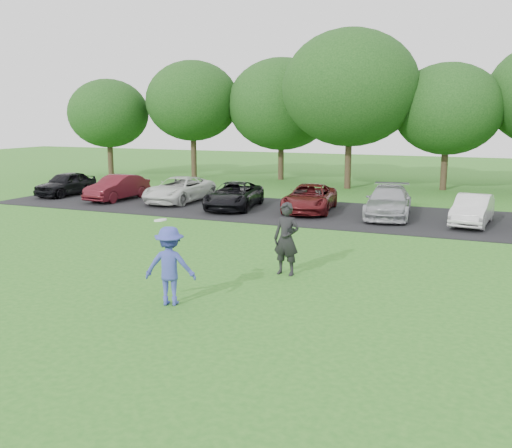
{
  "coord_description": "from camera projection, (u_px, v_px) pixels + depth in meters",
  "views": [
    {
      "loc": [
        5.49,
        -9.66,
        4.02
      ],
      "look_at": [
        0.0,
        3.5,
        1.3
      ],
      "focal_mm": 40.0,
      "sensor_mm": 36.0,
      "label": 1
    }
  ],
  "objects": [
    {
      "name": "ground",
      "position": [
        190.0,
        316.0,
        11.58
      ],
      "size": [
        100.0,
        100.0,
        0.0
      ],
      "primitive_type": "plane",
      "color": "#286D1F",
      "rests_on": "ground"
    },
    {
      "name": "frisbee_player",
      "position": [
        170.0,
        266.0,
        12.2
      ],
      "size": [
        1.24,
        0.93,
        1.85
      ],
      "color": "#3B44A6",
      "rests_on": "ground"
    },
    {
      "name": "parking_lot",
      "position": [
        345.0,
        215.0,
        23.37
      ],
      "size": [
        32.0,
        6.5,
        0.03
      ],
      "primitive_type": "cube",
      "color": "black",
      "rests_on": "ground"
    },
    {
      "name": "parked_cars",
      "position": [
        335.0,
        200.0,
        23.39
      ],
      "size": [
        30.17,
        4.96,
        1.22
      ],
      "color": "black",
      "rests_on": "parking_lot"
    },
    {
      "name": "camera_bystander",
      "position": [
        286.0,
        239.0,
        14.48
      ],
      "size": [
        0.72,
        0.5,
        1.87
      ],
      "color": "black",
      "rests_on": "ground"
    },
    {
      "name": "tree_row",
      "position": [
        419.0,
        99.0,
        30.73
      ],
      "size": [
        42.39,
        9.85,
        8.64
      ],
      "color": "#38281C",
      "rests_on": "ground"
    }
  ]
}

